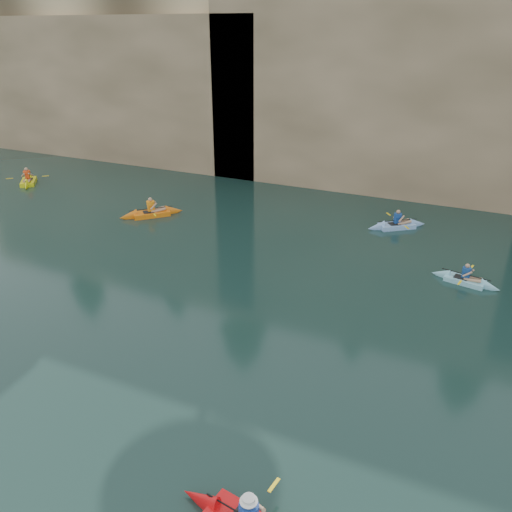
% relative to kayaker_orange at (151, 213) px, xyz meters
% --- Properties ---
extents(ground, '(160.00, 160.00, 0.00)m').
position_rel_kayaker_orange_xyz_m(ground, '(9.20, -12.91, -0.16)').
color(ground, black).
rests_on(ground, ground).
extents(cliff, '(70.00, 16.00, 12.00)m').
position_rel_kayaker_orange_xyz_m(cliff, '(9.20, 17.09, 5.84)').
color(cliff, tan).
rests_on(cliff, ground).
extents(cliff_slab_west, '(26.00, 2.40, 10.56)m').
position_rel_kayaker_orange_xyz_m(cliff_slab_west, '(-10.80, 9.69, 5.12)').
color(cliff_slab_west, tan).
rests_on(cliff_slab_west, ground).
extents(cliff_slab_center, '(24.00, 2.40, 11.40)m').
position_rel_kayaker_orange_xyz_m(cliff_slab_center, '(11.20, 9.69, 5.54)').
color(cliff_slab_center, tan).
rests_on(cliff_slab_center, ground).
extents(sea_cave_west, '(4.50, 1.00, 4.00)m').
position_rel_kayaker_orange_xyz_m(sea_cave_west, '(-8.80, 9.04, 1.84)').
color(sea_cave_west, black).
rests_on(sea_cave_west, ground).
extents(sea_cave_center, '(3.50, 1.00, 3.20)m').
position_rel_kayaker_orange_xyz_m(sea_cave_center, '(5.20, 9.04, 1.44)').
color(sea_cave_center, black).
rests_on(sea_cave_center, ground).
extents(kayaker_orange, '(2.95, 3.04, 1.32)m').
position_rel_kayaker_orange_xyz_m(kayaker_orange, '(0.00, 0.00, 0.00)').
color(kayaker_orange, orange).
rests_on(kayaker_orange, ground).
extents(kayaker_ltblue_near, '(2.77, 2.10, 1.06)m').
position_rel_kayaker_orange_xyz_m(kayaker_ltblue_near, '(16.13, -1.16, -0.03)').
color(kayaker_ltblue_near, '#85CCE0').
rests_on(kayaker_ltblue_near, ground).
extents(kayaker_yellow, '(2.75, 3.00, 1.34)m').
position_rel_kayaker_orange_xyz_m(kayaker_yellow, '(-11.04, 1.72, 0.00)').
color(kayaker_yellow, yellow).
rests_on(kayaker_yellow, ground).
extents(kayaker_ltblue_mid, '(2.98, 2.53, 1.22)m').
position_rel_kayaker_orange_xyz_m(kayaker_ltblue_mid, '(12.50, 3.83, -0.01)').
color(kayaker_ltblue_mid, '#8BB4E8').
rests_on(kayaker_ltblue_mid, ground).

